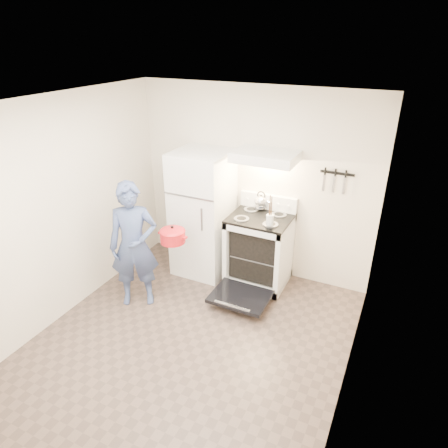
# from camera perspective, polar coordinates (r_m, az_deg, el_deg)

# --- Properties ---
(floor) EXTENTS (3.60, 3.60, 0.00)m
(floor) POSITION_cam_1_polar(r_m,az_deg,el_deg) (4.52, -5.13, -16.75)
(floor) COLOR brown
(floor) RESTS_ON ground
(back_wall) EXTENTS (3.20, 0.02, 2.50)m
(back_wall) POSITION_cam_1_polar(r_m,az_deg,el_deg) (5.27, 4.27, 5.76)
(back_wall) COLOR beige
(back_wall) RESTS_ON ground
(refrigerator) EXTENTS (0.70, 0.70, 1.70)m
(refrigerator) POSITION_cam_1_polar(r_m,az_deg,el_deg) (5.35, -3.04, 1.50)
(refrigerator) COLOR white
(refrigerator) RESTS_ON floor
(stove_body) EXTENTS (0.76, 0.65, 0.92)m
(stove_body) POSITION_cam_1_polar(r_m,az_deg,el_deg) (5.25, 5.01, -3.86)
(stove_body) COLOR white
(stove_body) RESTS_ON floor
(cooktop) EXTENTS (0.76, 0.65, 0.03)m
(cooktop) POSITION_cam_1_polar(r_m,az_deg,el_deg) (5.03, 5.22, 0.85)
(cooktop) COLOR black
(cooktop) RESTS_ON stove_body
(backsplash) EXTENTS (0.76, 0.07, 0.20)m
(backsplash) POSITION_cam_1_polar(r_m,az_deg,el_deg) (5.23, 6.38, 3.18)
(backsplash) COLOR white
(backsplash) RESTS_ON cooktop
(oven_door) EXTENTS (0.70, 0.54, 0.04)m
(oven_door) POSITION_cam_1_polar(r_m,az_deg,el_deg) (4.96, 2.36, -10.31)
(oven_door) COLOR black
(oven_door) RESTS_ON floor
(oven_rack) EXTENTS (0.60, 0.52, 0.01)m
(oven_rack) POSITION_cam_1_polar(r_m,az_deg,el_deg) (5.26, 5.00, -4.05)
(oven_rack) COLOR slate
(oven_rack) RESTS_ON stove_body
(range_hood) EXTENTS (0.76, 0.50, 0.12)m
(range_hood) POSITION_cam_1_polar(r_m,az_deg,el_deg) (4.83, 5.91, 9.57)
(range_hood) COLOR white
(range_hood) RESTS_ON back_wall
(knife_strip) EXTENTS (0.40, 0.02, 0.03)m
(knife_strip) POSITION_cam_1_polar(r_m,az_deg,el_deg) (4.90, 15.89, 7.00)
(knife_strip) COLOR black
(knife_strip) RESTS_ON back_wall
(pizza_stone) EXTENTS (0.34, 0.34, 0.02)m
(pizza_stone) POSITION_cam_1_polar(r_m,az_deg,el_deg) (5.27, 4.28, -3.78)
(pizza_stone) COLOR #907354
(pizza_stone) RESTS_ON oven_rack
(tea_kettle) EXTENTS (0.21, 0.17, 0.25)m
(tea_kettle) POSITION_cam_1_polar(r_m,az_deg,el_deg) (5.19, 5.31, 3.35)
(tea_kettle) COLOR silver
(tea_kettle) RESTS_ON cooktop
(utensil_jar) EXTENTS (0.11, 0.11, 0.13)m
(utensil_jar) POSITION_cam_1_polar(r_m,az_deg,el_deg) (4.73, 6.57, 0.59)
(utensil_jar) COLOR silver
(utensil_jar) RESTS_ON cooktop
(person) EXTENTS (0.68, 0.62, 1.56)m
(person) POSITION_cam_1_polar(r_m,az_deg,el_deg) (4.81, -12.75, -3.03)
(person) COLOR #324666
(person) RESTS_ON floor
(dutch_oven) EXTENTS (0.37, 0.30, 0.24)m
(dutch_oven) POSITION_cam_1_polar(r_m,az_deg,el_deg) (4.78, -7.34, -1.78)
(dutch_oven) COLOR red
(dutch_oven) RESTS_ON person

